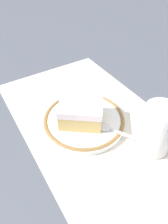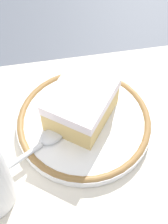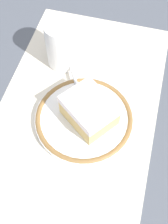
{
  "view_description": "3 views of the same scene",
  "coord_description": "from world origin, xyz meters",
  "px_view_note": "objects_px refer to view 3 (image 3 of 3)",
  "views": [
    {
      "loc": [
        -0.26,
        0.19,
        0.34
      ],
      "look_at": [
        0.02,
        0.02,
        0.03
      ],
      "focal_mm": 32.48,
      "sensor_mm": 36.0,
      "label": 1
    },
    {
      "loc": [
        -0.03,
        -0.23,
        0.39
      ],
      "look_at": [
        0.02,
        0.02,
        0.03
      ],
      "focal_mm": 53.4,
      "sensor_mm": 36.0,
      "label": 2
    },
    {
      "loc": [
        0.27,
        0.09,
        0.48
      ],
      "look_at": [
        0.02,
        0.02,
        0.03
      ],
      "focal_mm": 45.95,
      "sensor_mm": 36.0,
      "label": 3
    }
  ],
  "objects_px": {
    "cake_slice": "(89,111)",
    "cup": "(62,46)",
    "plate": "(84,119)",
    "spoon": "(76,82)"
  },
  "relations": [
    {
      "from": "plate",
      "to": "spoon",
      "type": "height_order",
      "value": "spoon"
    },
    {
      "from": "cake_slice",
      "to": "cup",
      "type": "bearing_deg",
      "value": -145.06
    },
    {
      "from": "cake_slice",
      "to": "spoon",
      "type": "relative_size",
      "value": 0.85
    },
    {
      "from": "cake_slice",
      "to": "spoon",
      "type": "height_order",
      "value": "cake_slice"
    },
    {
      "from": "cake_slice",
      "to": "cup",
      "type": "relative_size",
      "value": 1.13
    },
    {
      "from": "spoon",
      "to": "cup",
      "type": "height_order",
      "value": "cup"
    },
    {
      "from": "plate",
      "to": "cup",
      "type": "height_order",
      "value": "cup"
    },
    {
      "from": "plate",
      "to": "cake_slice",
      "type": "height_order",
      "value": "cake_slice"
    },
    {
      "from": "cake_slice",
      "to": "plate",
      "type": "bearing_deg",
      "value": -78.06
    },
    {
      "from": "cup",
      "to": "cake_slice",
      "type": "bearing_deg",
      "value": 34.94
    }
  ]
}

